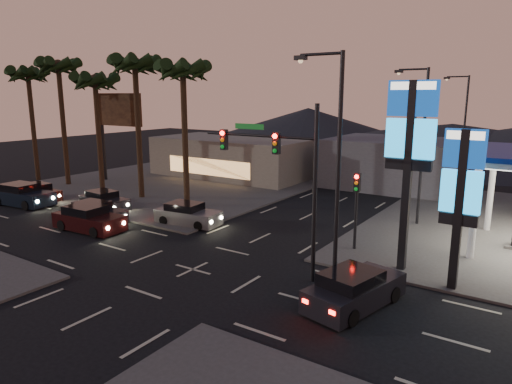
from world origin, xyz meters
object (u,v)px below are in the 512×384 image
Objects in this scene: pylon_sign_tall at (410,139)px; car_lane_a_front at (95,213)px; traffic_signal_mast at (281,165)px; pylon_sign_short at (461,186)px; car_lane_a_mid at (89,219)px; car_lane_b_rear at (38,193)px; suv_station at (354,290)px; car_lane_a_rear at (22,195)px; car_lane_b_front at (188,215)px; car_lane_b_mid at (104,201)px.

pylon_sign_tall is 20.54m from car_lane_a_front.
pylon_sign_short is at bearing 19.13° from traffic_signal_mast.
pylon_sign_tall is at bearing 12.73° from car_lane_a_mid.
traffic_signal_mast is 15.50m from car_lane_a_front.
car_lane_b_rear is 28.58m from suv_station.
traffic_signal_mast reaches higher than car_lane_a_mid.
pylon_sign_tall reaches higher than car_lane_a_mid.
traffic_signal_mast is 1.62× the size of suv_station.
pylon_sign_tall is 1.29× the size of pylon_sign_short.
car_lane_a_front is 1.03× the size of car_lane_b_rear.
car_lane_a_rear reaches higher than car_lane_b_front.
suv_station is (21.49, -4.74, 0.07)m from car_lane_b_mid.
car_lane_b_mid is (-2.43, 2.62, -0.01)m from car_lane_a_front.
car_lane_a_front is (-14.79, 0.75, -4.58)m from traffic_signal_mast.
suv_station is at bearing -4.37° from car_lane_a_rear.
car_lane_b_front is at bearing 175.54° from pylon_sign_short.
pylon_sign_short reaches higher than car_lane_a_rear.
car_lane_a_rear is at bearing -176.73° from pylon_sign_short.
suv_station is at bearing -95.47° from pylon_sign_tall.
car_lane_a_rear is at bearing -174.44° from pylon_sign_tall.
car_lane_b_front is 0.93× the size of suv_station.
car_lane_b_mid is 0.89× the size of suv_station.
car_lane_b_mid is 1.02× the size of car_lane_b_rear.
pylon_sign_short is 1.43× the size of car_lane_a_mid.
pylon_sign_tall is 29.01m from car_lane_a_rear.
car_lane_b_mid reaches higher than car_lane_b_rear.
car_lane_a_mid is 0.92× the size of car_lane_a_rear.
car_lane_b_front is at bearing 5.73° from car_lane_b_rear.
suv_station reaches higher than car_lane_a_front.
car_lane_b_front is at bearing 178.81° from pylon_sign_tall.
car_lane_b_rear is (-14.74, -1.48, -0.03)m from car_lane_b_front.
pylon_sign_tall reaches higher than car_lane_a_front.
pylon_sign_short is 1.32× the size of car_lane_a_rear.
traffic_signal_mast is 11.05m from car_lane_b_front.
pylon_sign_tall reaches higher than pylon_sign_short.
pylon_sign_short is 6.28m from suv_station.
car_lane_a_front is at bearing 177.11° from traffic_signal_mast.
car_lane_a_rear is 1.07× the size of suv_station.
car_lane_b_rear is (-0.48, 1.57, -0.14)m from car_lane_a_rear.
pylon_sign_tall is at bearing 0.39° from car_lane_b_mid.
suv_station is at bearing -12.43° from car_lane_b_mid.
car_lane_a_mid is at bearing 177.62° from suv_station.
car_lane_b_rear is (-6.84, -1.04, -0.01)m from car_lane_b_mid.
car_lane_a_front reaches higher than car_lane_b_mid.
car_lane_b_mid is 6.92m from car_lane_b_rear.
pylon_sign_tall reaches higher than suv_station.
car_lane_a_mid is 6.16m from car_lane_b_front.
car_lane_a_rear reaches higher than suv_station.
car_lane_b_mid is (-24.46, 0.85, -4.01)m from pylon_sign_short.
car_lane_b_front is (14.26, 3.05, -0.11)m from car_lane_a_rear.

